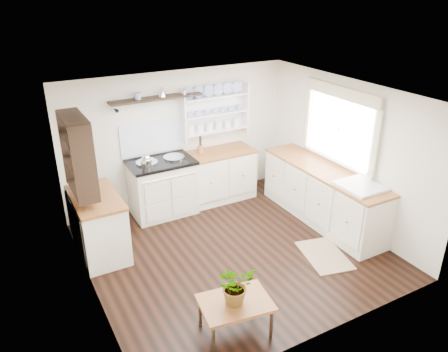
{
  "coord_description": "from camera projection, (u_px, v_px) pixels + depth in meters",
  "views": [
    {
      "loc": [
        -2.72,
        -4.64,
        3.61
      ],
      "look_at": [
        -0.03,
        0.25,
        1.1
      ],
      "focal_mm": 35.0,
      "sensor_mm": 36.0,
      "label": 1
    }
  ],
  "objects": [
    {
      "name": "utensil_crock",
      "position": [
        200.0,
        149.0,
        7.46
      ],
      "size": [
        0.1,
        0.1,
        0.12
      ],
      "primitive_type": "cylinder",
      "color": "#9B6238",
      "rests_on": "back_cabinets"
    },
    {
      "name": "center_table",
      "position": [
        235.0,
        305.0,
        4.76
      ],
      "size": [
        0.84,
        0.66,
        0.42
      ],
      "rotation": [
        0.0,
        0.0,
        -0.14
      ],
      "color": "brown",
      "rests_on": "floor"
    },
    {
      "name": "wall_back",
      "position": [
        179.0,
        138.0,
        7.43
      ],
      "size": [
        4.0,
        0.02,
        2.3
      ],
      "primitive_type": "cube",
      "color": "beige",
      "rests_on": "ground"
    },
    {
      "name": "floor_rug",
      "position": [
        324.0,
        255.0,
        6.25
      ],
      "size": [
        0.73,
        0.95,
        0.02
      ],
      "primitive_type": "cube",
      "rotation": [
        0.0,
        0.0,
        -0.23
      ],
      "color": "#796146",
      "rests_on": "floor"
    },
    {
      "name": "left_cabinets",
      "position": [
        98.0,
        224.0,
        6.16
      ],
      "size": [
        0.62,
        1.13,
        0.9
      ],
      "color": "beige",
      "rests_on": "floor"
    },
    {
      "name": "ceiling",
      "position": [
        236.0,
        95.0,
        5.44
      ],
      "size": [
        4.0,
        3.8,
        0.01
      ],
      "primitive_type": "cube",
      "color": "white",
      "rests_on": "wall_back"
    },
    {
      "name": "wall_left",
      "position": [
        85.0,
        214.0,
        5.03
      ],
      "size": [
        0.02,
        3.8,
        2.3
      ],
      "primitive_type": "cube",
      "color": "beige",
      "rests_on": "ground"
    },
    {
      "name": "high_shelf",
      "position": [
        156.0,
        99.0,
        6.84
      ],
      "size": [
        1.5,
        0.29,
        0.16
      ],
      "color": "black",
      "rests_on": "wall_back"
    },
    {
      "name": "kettle",
      "position": [
        146.0,
        161.0,
        6.78
      ],
      "size": [
        0.18,
        0.18,
        0.21
      ],
      "primitive_type": null,
      "color": "silver",
      "rests_on": "aga_cooker"
    },
    {
      "name": "floor",
      "position": [
        234.0,
        250.0,
        6.38
      ],
      "size": [
        4.0,
        3.8,
        0.01
      ],
      "primitive_type": "cube",
      "color": "black",
      "rests_on": "ground"
    },
    {
      "name": "belfast_sink",
      "position": [
        359.0,
        194.0,
        6.28
      ],
      "size": [
        0.55,
        0.6,
        0.45
      ],
      "color": "white",
      "rests_on": "right_cabinets"
    },
    {
      "name": "plate_rack",
      "position": [
        213.0,
        111.0,
        7.52
      ],
      "size": [
        1.2,
        0.22,
        0.9
      ],
      "color": "white",
      "rests_on": "wall_back"
    },
    {
      "name": "back_cabinets",
      "position": [
        218.0,
        175.0,
        7.73
      ],
      "size": [
        1.27,
        0.63,
        0.9
      ],
      "color": "beige",
      "rests_on": "floor"
    },
    {
      "name": "left_shelving",
      "position": [
        78.0,
        154.0,
        5.65
      ],
      "size": [
        0.28,
        0.8,
        1.05
      ],
      "primitive_type": "cube",
      "color": "black",
      "rests_on": "wall_left"
    },
    {
      "name": "aga_cooker",
      "position": [
        162.0,
        187.0,
        7.23
      ],
      "size": [
        1.06,
        0.73,
        0.98
      ],
      "color": "beige",
      "rests_on": "floor"
    },
    {
      "name": "right_cabinets",
      "position": [
        322.0,
        194.0,
        7.02
      ],
      "size": [
        0.62,
        2.43,
        0.9
      ],
      "color": "beige",
      "rests_on": "floor"
    },
    {
      "name": "window",
      "position": [
        339.0,
        125.0,
        6.72
      ],
      "size": [
        0.08,
        1.55,
        1.22
      ],
      "color": "white",
      "rests_on": "wall_right"
    },
    {
      "name": "potted_plant",
      "position": [
        236.0,
        285.0,
        4.65
      ],
      "size": [
        0.42,
        0.37,
        0.44
      ],
      "primitive_type": "imported",
      "rotation": [
        0.0,
        0.0,
        0.06
      ],
      "color": "#3F7233",
      "rests_on": "center_table"
    },
    {
      "name": "wall_right",
      "position": [
        346.0,
        153.0,
        6.79
      ],
      "size": [
        0.02,
        3.8,
        2.3
      ],
      "primitive_type": "cube",
      "color": "beige",
      "rests_on": "ground"
    }
  ]
}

